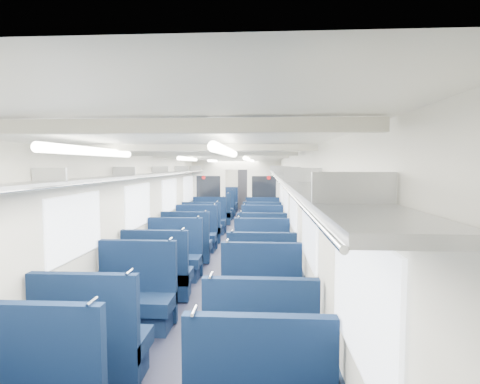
# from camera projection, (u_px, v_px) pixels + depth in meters

# --- Properties ---
(floor) EXTENTS (2.80, 18.00, 0.01)m
(floor) POSITION_uv_depth(u_px,v_px,m) (229.00, 249.00, 9.76)
(floor) COLOR black
(floor) RESTS_ON ground
(ceiling) EXTENTS (2.80, 18.00, 0.01)m
(ceiling) POSITION_uv_depth(u_px,v_px,m) (229.00, 157.00, 9.59)
(ceiling) COLOR silver
(ceiling) RESTS_ON wall_left
(wall_left) EXTENTS (0.02, 18.00, 2.35)m
(wall_left) POSITION_uv_depth(u_px,v_px,m) (175.00, 203.00, 9.76)
(wall_left) COLOR beige
(wall_left) RESTS_ON floor
(dado_left) EXTENTS (0.03, 17.90, 0.70)m
(dado_left) POSITION_uv_depth(u_px,v_px,m) (176.00, 235.00, 9.82)
(dado_left) COLOR #0E1B31
(dado_left) RESTS_ON floor
(wall_right) EXTENTS (0.02, 18.00, 2.35)m
(wall_right) POSITION_uv_depth(u_px,v_px,m) (285.00, 204.00, 9.59)
(wall_right) COLOR beige
(wall_right) RESTS_ON floor
(dado_right) EXTENTS (0.03, 17.90, 0.70)m
(dado_right) POSITION_uv_depth(u_px,v_px,m) (284.00, 236.00, 9.65)
(dado_right) COLOR #0E1B31
(dado_right) RESTS_ON floor
(wall_far) EXTENTS (2.80, 0.02, 2.35)m
(wall_far) POSITION_uv_depth(u_px,v_px,m) (246.00, 185.00, 18.63)
(wall_far) COLOR beige
(wall_far) RESTS_ON floor
(luggage_rack_left) EXTENTS (0.36, 17.40, 0.18)m
(luggage_rack_left) POSITION_uv_depth(u_px,v_px,m) (182.00, 172.00, 9.69)
(luggage_rack_left) COLOR #B2B5BA
(luggage_rack_left) RESTS_ON wall_left
(luggage_rack_right) EXTENTS (0.36, 17.40, 0.18)m
(luggage_rack_right) POSITION_uv_depth(u_px,v_px,m) (278.00, 172.00, 9.54)
(luggage_rack_right) COLOR #B2B5BA
(luggage_rack_right) RESTS_ON wall_right
(windows) EXTENTS (2.78, 15.60, 0.75)m
(windows) POSITION_uv_depth(u_px,v_px,m) (228.00, 195.00, 9.20)
(windows) COLOR white
(windows) RESTS_ON wall_left
(ceiling_fittings) EXTENTS (2.70, 16.06, 0.11)m
(ceiling_fittings) POSITION_uv_depth(u_px,v_px,m) (228.00, 159.00, 9.33)
(ceiling_fittings) COLOR beige
(ceiling_fittings) RESTS_ON ceiling
(end_door) EXTENTS (0.75, 0.06, 2.00)m
(end_door) POSITION_uv_depth(u_px,v_px,m) (246.00, 189.00, 18.59)
(end_door) COLOR black
(end_door) RESTS_ON floor
(bulkhead) EXTENTS (2.80, 0.10, 2.35)m
(bulkhead) POSITION_uv_depth(u_px,v_px,m) (236.00, 194.00, 12.09)
(bulkhead) COLOR beige
(bulkhead) RESTS_ON floor
(seat_4) EXTENTS (1.05, 0.58, 1.17)m
(seat_4) POSITION_uv_depth(u_px,v_px,m) (92.00, 347.00, 3.77)
(seat_4) COLOR #0C1D3B
(seat_4) RESTS_ON floor
(seat_5) EXTENTS (1.05, 0.58, 1.17)m
(seat_5) POSITION_uv_depth(u_px,v_px,m) (260.00, 354.00, 3.62)
(seat_5) COLOR #0C1D3B
(seat_5) RESTS_ON floor
(seat_6) EXTENTS (1.05, 0.58, 1.17)m
(seat_6) POSITION_uv_depth(u_px,v_px,m) (135.00, 301.00, 5.04)
(seat_6) COLOR #0C1D3B
(seat_6) RESTS_ON floor
(seat_7) EXTENTS (1.05, 0.58, 1.17)m
(seat_7) POSITION_uv_depth(u_px,v_px,m) (261.00, 305.00, 4.89)
(seat_7) COLOR #0C1D3B
(seat_7) RESTS_ON floor
(seat_8) EXTENTS (1.05, 0.58, 1.17)m
(seat_8) POSITION_uv_depth(u_px,v_px,m) (158.00, 277.00, 6.13)
(seat_8) COLOR #0C1D3B
(seat_8) RESTS_ON floor
(seat_9) EXTENTS (1.05, 0.58, 1.17)m
(seat_9) POSITION_uv_depth(u_px,v_px,m) (261.00, 281.00, 5.93)
(seat_9) COLOR #0C1D3B
(seat_9) RESTS_ON floor
(seat_10) EXTENTS (1.05, 0.58, 1.17)m
(seat_10) POSITION_uv_depth(u_px,v_px,m) (174.00, 260.00, 7.24)
(seat_10) COLOR #0C1D3B
(seat_10) RESTS_ON floor
(seat_11) EXTENTS (1.05, 0.58, 1.17)m
(seat_11) POSITION_uv_depth(u_px,v_px,m) (262.00, 261.00, 7.17)
(seat_11) COLOR #0C1D3B
(seat_11) RESTS_ON floor
(seat_12) EXTENTS (1.05, 0.58, 1.17)m
(seat_12) POSITION_uv_depth(u_px,v_px,m) (187.00, 246.00, 8.45)
(seat_12) COLOR #0C1D3B
(seat_12) RESTS_ON floor
(seat_13) EXTENTS (1.05, 0.58, 1.17)m
(seat_13) POSITION_uv_depth(u_px,v_px,m) (262.00, 248.00, 8.25)
(seat_13) COLOR #0C1D3B
(seat_13) RESTS_ON floor
(seat_14) EXTENTS (1.05, 0.58, 1.17)m
(seat_14) POSITION_uv_depth(u_px,v_px,m) (196.00, 236.00, 9.59)
(seat_14) COLOR #0C1D3B
(seat_14) RESTS_ON floor
(seat_15) EXTENTS (1.05, 0.58, 1.17)m
(seat_15) POSITION_uv_depth(u_px,v_px,m) (262.00, 237.00, 9.53)
(seat_15) COLOR #0C1D3B
(seat_15) RESTS_ON floor
(seat_16) EXTENTS (1.05, 0.58, 1.17)m
(seat_16) POSITION_uv_depth(u_px,v_px,m) (202.00, 230.00, 10.58)
(seat_16) COLOR #0C1D3B
(seat_16) RESTS_ON floor
(seat_17) EXTENTS (1.05, 0.58, 1.17)m
(seat_17) POSITION_uv_depth(u_px,v_px,m) (262.00, 230.00, 10.60)
(seat_17) COLOR #0C1D3B
(seat_17) RESTS_ON floor
(seat_18) EXTENTS (1.05, 0.58, 1.17)m
(seat_18) POSITION_uv_depth(u_px,v_px,m) (209.00, 222.00, 11.97)
(seat_18) COLOR #0C1D3B
(seat_18) RESTS_ON floor
(seat_19) EXTENTS (1.05, 0.58, 1.17)m
(seat_19) POSITION_uv_depth(u_px,v_px,m) (262.00, 223.00, 11.84)
(seat_19) COLOR #0C1D3B
(seat_19) RESTS_ON floor
(seat_20) EXTENTS (1.05, 0.58, 1.17)m
(seat_20) POSITION_uv_depth(u_px,v_px,m) (216.00, 215.00, 13.77)
(seat_20) COLOR #0C1D3B
(seat_20) RESTS_ON floor
(seat_21) EXTENTS (1.05, 0.58, 1.17)m
(seat_21) POSITION_uv_depth(u_px,v_px,m) (262.00, 214.00, 13.86)
(seat_21) COLOR #0C1D3B
(seat_21) RESTS_ON floor
(seat_22) EXTENTS (1.05, 0.58, 1.17)m
(seat_22) POSITION_uv_depth(u_px,v_px,m) (221.00, 210.00, 15.13)
(seat_22) COLOR #0C1D3B
(seat_22) RESTS_ON floor
(seat_23) EXTENTS (1.05, 0.58, 1.17)m
(seat_23) POSITION_uv_depth(u_px,v_px,m) (263.00, 211.00, 14.98)
(seat_23) COLOR #0C1D3B
(seat_23) RESTS_ON floor
(seat_24) EXTENTS (1.05, 0.58, 1.17)m
(seat_24) POSITION_uv_depth(u_px,v_px,m) (223.00, 207.00, 16.24)
(seat_24) COLOR #0C1D3B
(seat_24) RESTS_ON floor
(seat_25) EXTENTS (1.05, 0.58, 1.17)m
(seat_25) POSITION_uv_depth(u_px,v_px,m) (263.00, 207.00, 16.14)
(seat_25) COLOR #0C1D3B
(seat_25) RESTS_ON floor
(seat_26) EXTENTS (1.05, 0.58, 1.17)m
(seat_26) POSITION_uv_depth(u_px,v_px,m) (226.00, 204.00, 17.35)
(seat_26) COLOR #0C1D3B
(seat_26) RESTS_ON floor
(seat_27) EXTENTS (1.05, 0.58, 1.17)m
(seat_27) POSITION_uv_depth(u_px,v_px,m) (263.00, 204.00, 17.28)
(seat_27) COLOR #0C1D3B
(seat_27) RESTS_ON floor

